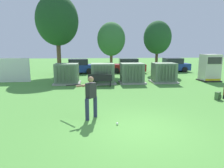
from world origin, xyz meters
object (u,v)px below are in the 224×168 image
at_px(backpack, 218,96).
at_px(parked_car_leftmost, 77,67).
at_px(generator_enclosure, 210,68).
at_px(batter, 90,95).
at_px(transformer_east, 164,73).
at_px(sports_ball, 117,124).
at_px(transformer_west, 67,74).
at_px(transformer_mid_east, 132,73).
at_px(transformer_mid_west, 103,74).
at_px(park_bench, 100,79).
at_px(parked_car_right_of_center, 172,65).
at_px(parked_car_left_of_center, 127,66).

height_order(backpack, parked_car_leftmost, parked_car_leftmost).
bearing_deg(generator_enclosure, batter, -140.99).
bearing_deg(transformer_east, backpack, -79.12).
height_order(transformer_east, sports_ball, transformer_east).
xyz_separation_m(transformer_west, transformer_east, (7.91, -0.07, 0.00)).
xyz_separation_m(transformer_mid_east, sports_ball, (-2.24, -8.65, -0.74)).
relative_size(transformer_mid_west, park_bench, 1.14).
height_order(transformer_east, generator_enclosure, generator_enclosure).
distance_m(sports_ball, parked_car_right_of_center, 18.07).
distance_m(transformer_west, transformer_mid_west, 2.83).
height_order(transformer_east, backpack, transformer_east).
xyz_separation_m(park_bench, parked_car_right_of_center, (8.94, 8.49, 0.22)).
height_order(transformer_mid_east, park_bench, transformer_mid_east).
bearing_deg(sports_ball, transformer_mid_west, 91.08).
bearing_deg(generator_enclosure, sports_ball, -135.33).
bearing_deg(transformer_west, transformer_mid_west, -2.62).
xyz_separation_m(sports_ball, backpack, (6.00, 3.05, 0.17)).
relative_size(transformer_west, sports_ball, 23.33).
xyz_separation_m(transformer_mid_west, park_bench, (-0.24, -1.19, -0.25)).
height_order(transformer_mid_east, parked_car_leftmost, same).
distance_m(transformer_mid_west, parked_car_leftmost, 7.05).
height_order(transformer_west, transformer_mid_east, same).
height_order(transformer_east, park_bench, transformer_east).
bearing_deg(sports_ball, backpack, 26.95).
bearing_deg(batter, parked_car_left_of_center, 74.60).
bearing_deg(transformer_west, batter, -76.02).
bearing_deg(parked_car_right_of_center, transformer_mid_west, -139.99).
xyz_separation_m(parked_car_left_of_center, parked_car_right_of_center, (5.51, 0.43, 0.00)).
relative_size(generator_enclosure, park_bench, 1.25).
height_order(generator_enclosure, parked_car_left_of_center, generator_enclosure).
height_order(transformer_mid_east, backpack, transformer_mid_east).
xyz_separation_m(transformer_east, parked_car_left_of_center, (-1.89, 6.81, -0.04)).
height_order(sports_ball, parked_car_right_of_center, parked_car_right_of_center).
height_order(backpack, parked_car_left_of_center, parked_car_left_of_center).
relative_size(park_bench, batter, 1.06).
distance_m(sports_ball, backpack, 6.74).
relative_size(sports_ball, parked_car_left_of_center, 0.02).
bearing_deg(transformer_east, transformer_west, 179.47).
height_order(park_bench, backpack, park_bench).
xyz_separation_m(park_bench, sports_ball, (0.40, -7.43, -0.49)).
bearing_deg(transformer_west, sports_ball, -71.14).
bearing_deg(batter, generator_enclosure, 39.01).
relative_size(transformer_mid_east, batter, 1.21).
xyz_separation_m(batter, parked_car_left_of_center, (4.04, 14.68, -0.22)).
bearing_deg(parked_car_leftmost, transformer_west, -92.35).
bearing_deg(transformer_east, sports_ball, -119.59).
height_order(sports_ball, parked_car_leftmost, parked_car_leftmost).
height_order(transformer_mid_west, parked_car_left_of_center, same).
height_order(generator_enclosure, backpack, generator_enclosure).
relative_size(transformer_west, transformer_mid_east, 1.00).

